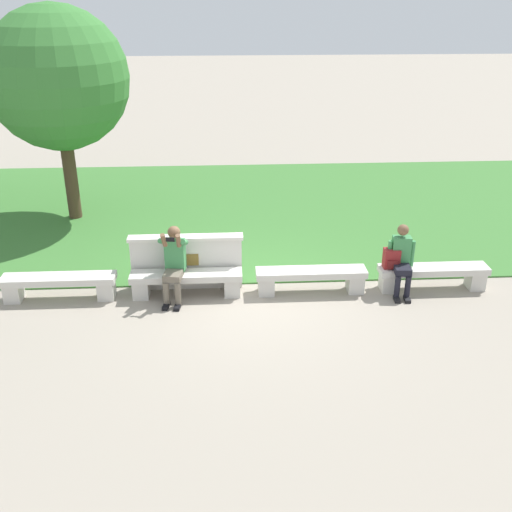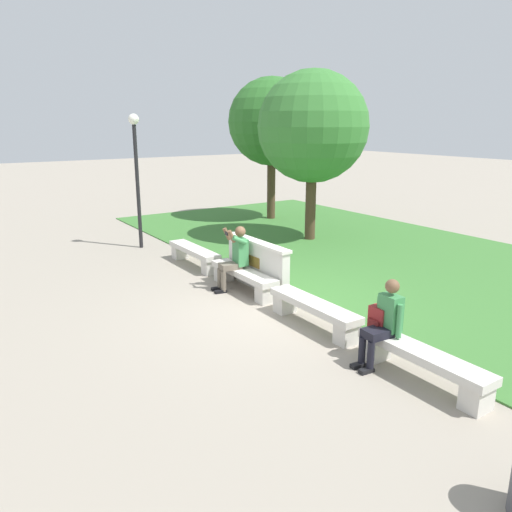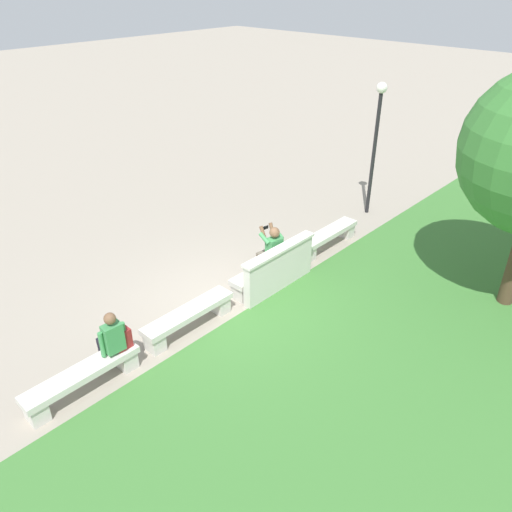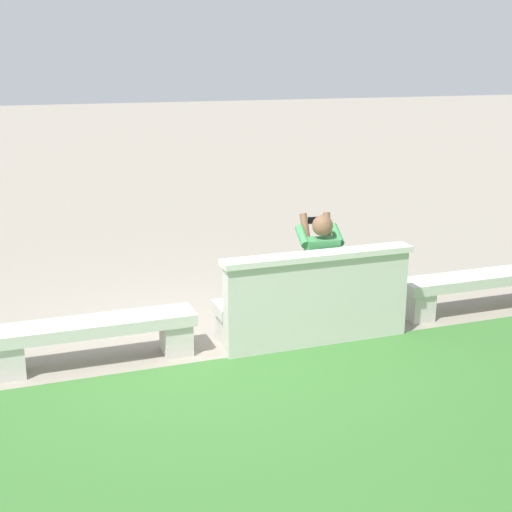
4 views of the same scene
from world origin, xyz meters
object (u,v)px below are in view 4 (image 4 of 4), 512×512
(bench_mid, at_px, (95,335))
(person_photographer, at_px, (318,266))
(bench_near, at_px, (304,308))
(bench_main, at_px, (477,286))

(bench_mid, distance_m, person_photographer, 2.46)
(bench_mid, height_order, person_photographer, person_photographer)
(bench_near, bearing_deg, bench_main, 180.00)
(bench_main, distance_m, bench_near, 2.23)
(bench_near, xyz_separation_m, person_photographer, (-0.19, -0.08, 0.44))
(bench_mid, bearing_deg, bench_near, 180.00)
(bench_main, xyz_separation_m, bench_mid, (4.45, 0.00, 0.00))
(bench_near, distance_m, bench_mid, 2.23)
(bench_main, relative_size, person_photographer, 1.50)
(bench_main, bearing_deg, bench_mid, 0.00)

